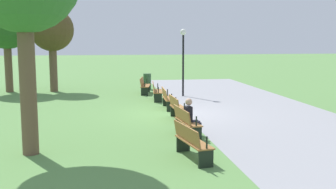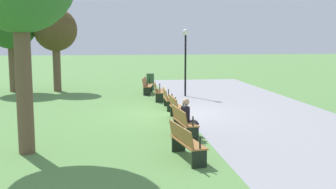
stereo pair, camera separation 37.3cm
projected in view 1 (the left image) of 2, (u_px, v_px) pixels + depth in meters
The scene contains 13 objects.
ground_plane at pixel (174, 114), 16.68m from camera, with size 120.00×120.00×0.00m, color #5B8C47.
path_paving at pixel (255, 112), 17.20m from camera, with size 27.16×6.19×0.01m, color #939399.
bench_0 at pixel (144, 85), 22.69m from camera, with size 1.68×0.75×0.89m.
bench_1 at pixel (156, 91), 20.29m from camera, with size 1.66×0.64×0.89m.
bench_2 at pixel (168, 98), 17.85m from camera, with size 1.63×0.53×0.89m.
bench_3 at pixel (178, 108), 15.37m from camera, with size 1.63×0.53×0.89m.
bench_4 at pixel (186, 121), 12.87m from camera, with size 1.66×0.64×0.89m.
bench_5 at pixel (191, 141), 10.36m from camera, with size 1.68×0.75×0.89m.
person_seated at pixel (191, 116), 12.82m from camera, with size 0.36×0.54×1.20m.
tree_2 at pixel (52, 31), 23.24m from camera, with size 2.45×2.45×4.76m.
tree_4 at pixel (6, 23), 22.99m from camera, with size 3.02×3.02×5.46m.
lamp_post at pixel (183, 49), 21.47m from camera, with size 0.32×0.32×3.53m.
trash_bin at pixel (147, 81), 24.62m from camera, with size 0.46×0.46×0.95m, color #2D512D.
Camera 1 is at (16.19, -2.73, 3.05)m, focal length 43.91 mm.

